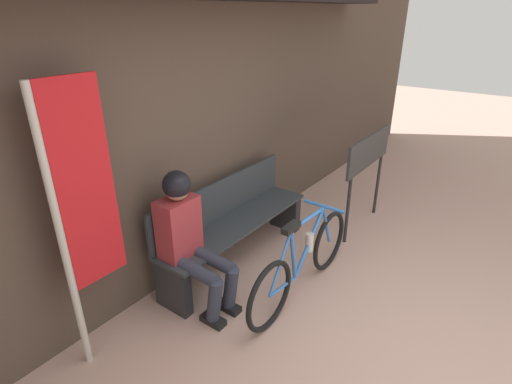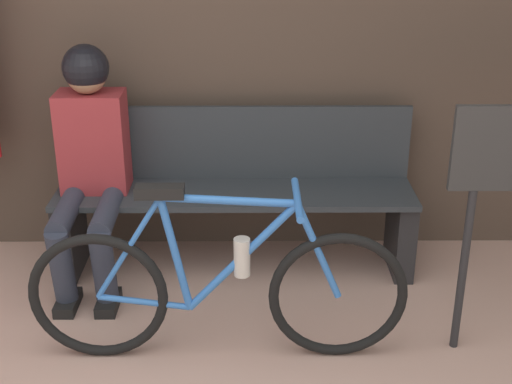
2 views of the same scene
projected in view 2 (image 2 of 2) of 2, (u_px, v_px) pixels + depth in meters
park_bench_near at (235, 194)px, 3.78m from camera, size 1.87×0.42×0.86m
bicycle at (218, 289)px, 3.04m from camera, size 1.63×0.40×0.82m
person_seated at (89, 152)px, 3.56m from camera, size 0.34×0.65×1.22m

